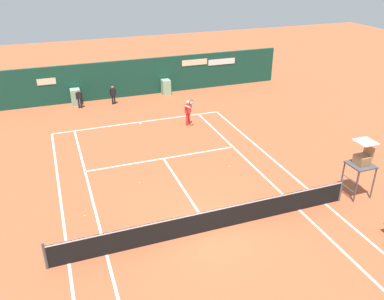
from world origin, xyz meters
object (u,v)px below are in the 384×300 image
ball_kid_centre_post (79,98)px  tennis_ball_mid_court (140,183)px  umpire_chair (362,161)px  player_on_baseline (188,111)px  ball_kid_right_post (113,94)px  tennis_ball_by_sideline (229,166)px  tennis_ball_near_service_line (85,216)px

ball_kid_centre_post → tennis_ball_mid_court: ball_kid_centre_post is taller
umpire_chair → ball_kid_centre_post: 18.56m
tennis_ball_mid_court → player_on_baseline: bearing=52.5°
ball_kid_right_post → tennis_ball_by_sideline: bearing=102.9°
ball_kid_right_post → tennis_ball_by_sideline: (3.74, -11.24, -0.73)m
tennis_ball_by_sideline → ball_kid_right_post: bearing=108.4°
umpire_chair → tennis_ball_by_sideline: 6.15m
ball_kid_right_post → tennis_ball_by_sideline: 11.87m
ball_kid_centre_post → ball_kid_right_post: bearing=-169.8°
player_on_baseline → tennis_ball_mid_court: bearing=29.0°
tennis_ball_near_service_line → tennis_ball_by_sideline: same height
player_on_baseline → ball_kid_centre_post: size_ratio=1.42×
ball_kid_centre_post → tennis_ball_mid_court: bearing=107.6°
tennis_ball_mid_court → ball_kid_centre_post: bearing=97.4°
umpire_chair → player_on_baseline: size_ratio=1.42×
player_on_baseline → ball_kid_right_post: bearing=-79.6°
player_on_baseline → tennis_ball_by_sideline: size_ratio=27.10×
tennis_ball_near_service_line → tennis_ball_by_sideline: bearing=13.8°
player_on_baseline → ball_kid_right_post: player_on_baseline is taller
ball_kid_centre_post → tennis_ball_near_service_line: ball_kid_centre_post is taller
ball_kid_centre_post → tennis_ball_by_sideline: (6.05, -11.24, -0.72)m
player_on_baseline → tennis_ball_near_service_line: bearing=23.1°
player_on_baseline → tennis_ball_mid_court: size_ratio=27.10×
ball_kid_right_post → tennis_ball_near_service_line: ball_kid_right_post is taller
player_on_baseline → ball_kid_centre_post: bearing=-65.9°
ball_kid_centre_post → umpire_chair: bearing=133.6°
ball_kid_right_post → tennis_ball_near_service_line: (-3.54, -13.03, -0.73)m
player_on_baseline → ball_kid_centre_post: player_on_baseline is taller
ball_kid_centre_post → tennis_ball_near_service_line: 13.11m
ball_kid_centre_post → tennis_ball_near_service_line: size_ratio=19.14×
ball_kid_right_post → tennis_ball_mid_court: (-0.84, -11.27, -0.73)m
ball_kid_right_post → umpire_chair: bearing=111.5°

